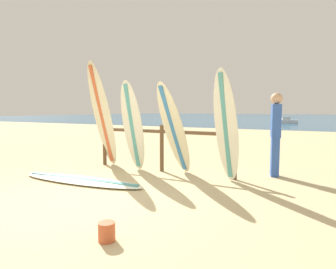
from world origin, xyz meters
name	(u,v)px	position (x,y,z in m)	size (l,w,h in m)	color
ground_plane	(74,203)	(0.00, 0.00, 0.00)	(120.00, 120.00, 0.00)	#CCB784
ocean_water	(303,117)	(0.00, 58.00, 0.00)	(120.00, 80.00, 0.01)	#1E5984
surfboard_rack	(162,140)	(0.06, 2.59, 0.71)	(3.47, 0.09, 1.06)	brown
surfboard_leaning_far_left	(102,115)	(-1.45, 2.34, 1.27)	(0.56, 0.84, 2.54)	beige
surfboard_leaning_left	(133,127)	(-0.50, 2.26, 1.03)	(0.52, 0.61, 2.05)	silver
surfboard_leaning_center_left	(174,130)	(0.52, 2.30, 0.99)	(0.67, 1.07, 1.97)	beige
surfboard_leaning_center	(226,127)	(1.67, 2.21, 1.08)	(0.57, 0.67, 2.17)	white
surfboard_lying_on_sand	(81,180)	(-0.85, 0.98, 0.04)	(2.82, 0.79, 0.08)	white
beachgoer_standing	(276,131)	(2.41, 3.29, 0.97)	(0.25, 0.32, 1.76)	#3359B2
small_boat_offshore	(286,121)	(-0.05, 29.23, 0.26)	(2.33, 1.20, 0.71)	silver
sand_bucket	(107,232)	(1.27, -0.74, 0.10)	(0.18, 0.18, 0.20)	#CC5933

